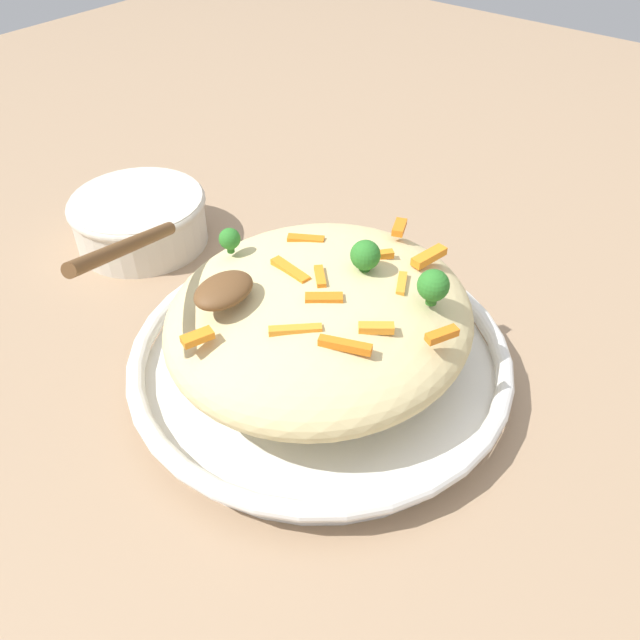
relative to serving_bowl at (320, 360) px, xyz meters
name	(u,v)px	position (x,y,z in m)	size (l,w,h in m)	color
ground_plane	(320,376)	(0.00, 0.00, -0.02)	(2.40, 2.40, 0.00)	#9E7F60
serving_bowl	(320,360)	(0.00, 0.00, 0.00)	(0.36, 0.36, 0.04)	white
pasta_mound	(320,316)	(0.00, 0.00, 0.06)	(0.29, 0.27, 0.09)	#DBC689
carrot_piece_0	(402,284)	(-0.04, 0.06, 0.09)	(0.03, 0.01, 0.01)	orange
carrot_piece_1	(319,277)	(0.00, 0.00, 0.10)	(0.03, 0.01, 0.01)	orange
carrot_piece_2	(376,255)	(-0.06, 0.02, 0.10)	(0.03, 0.01, 0.01)	orange
carrot_piece_3	(429,256)	(-0.09, 0.05, 0.09)	(0.04, 0.01, 0.01)	orange
carrot_piece_4	(442,335)	(-0.01, 0.12, 0.09)	(0.03, 0.01, 0.01)	orange
carrot_piece_5	(306,239)	(-0.04, -0.05, 0.09)	(0.03, 0.01, 0.01)	orange
carrot_piece_6	(376,328)	(0.02, 0.07, 0.09)	(0.03, 0.01, 0.01)	orange
carrot_piece_7	(324,298)	(0.02, 0.02, 0.10)	(0.03, 0.01, 0.01)	orange
carrot_piece_8	(399,227)	(-0.12, 0.01, 0.09)	(0.02, 0.01, 0.01)	orange
carrot_piece_9	(290,271)	(0.01, -0.03, 0.10)	(0.04, 0.01, 0.01)	orange
carrot_piece_10	(345,345)	(0.05, 0.07, 0.09)	(0.04, 0.01, 0.01)	orange
carrot_piece_11	(197,337)	(0.12, -0.03, 0.09)	(0.03, 0.01, 0.01)	orange
carrot_piece_12	(295,330)	(0.06, 0.02, 0.09)	(0.04, 0.01, 0.01)	orange
broccoli_floret_0	(365,255)	(-0.04, 0.02, 0.11)	(0.03, 0.03, 0.03)	#296820
broccoli_floret_1	(230,239)	(0.01, -0.10, 0.10)	(0.02, 0.02, 0.02)	#296820
broccoli_floret_2	(433,286)	(-0.04, 0.09, 0.11)	(0.03, 0.03, 0.03)	#296820
serving_spoon	(187,274)	(0.08, -0.07, 0.12)	(0.15, 0.13, 0.08)	brown
companion_bowl	(140,217)	(-0.05, -0.32, 0.01)	(0.16, 0.16, 0.06)	beige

